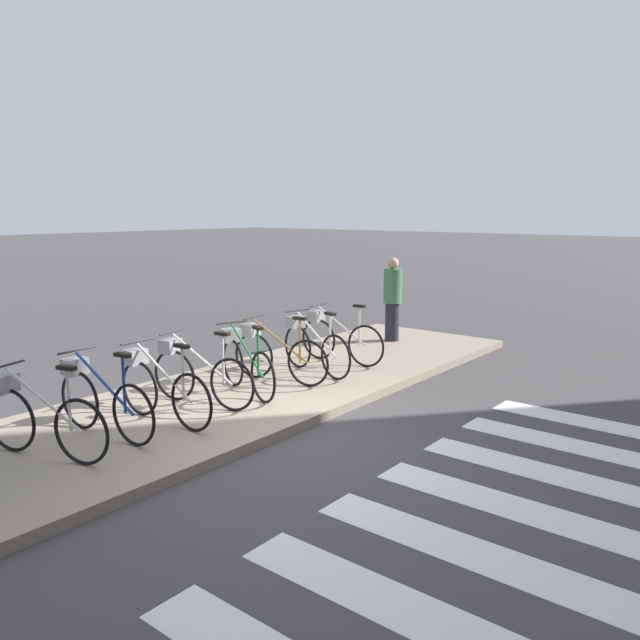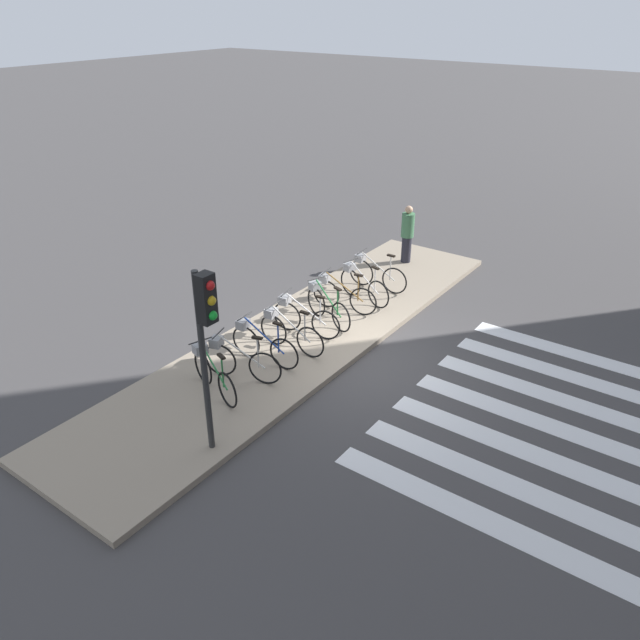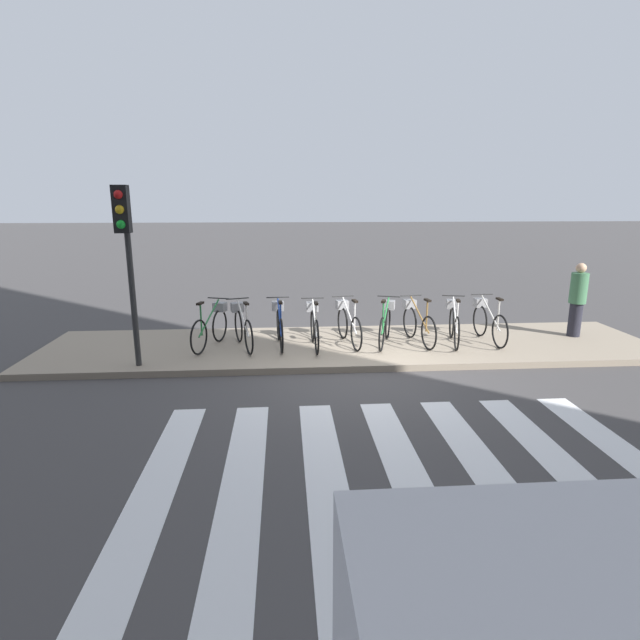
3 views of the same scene
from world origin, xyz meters
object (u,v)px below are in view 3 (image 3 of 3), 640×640
Objects in this scene: parked_bicycle_4 at (348,322)px; parked_bicycle_5 at (386,323)px; parked_bicycle_0 at (212,325)px; parked_bicycle_6 at (417,321)px; parked_bicycle_3 at (314,325)px; traffic_light at (125,239)px; pedestrian at (577,299)px; parked_bicycle_1 at (242,325)px; parked_bicycle_7 at (454,322)px; parked_bicycle_2 at (279,324)px; parked_bicycle_8 at (488,320)px.

parked_bicycle_5 is at bearing -6.05° from parked_bicycle_4.
parked_bicycle_0 is 4.10m from parked_bicycle_6.
parked_bicycle_3 is (2.01, -0.14, 0.00)m from parked_bicycle_0.
traffic_light reaches higher than parked_bicycle_6.
pedestrian is at bearing 9.26° from traffic_light.
parked_bicycle_1 is 4.23m from parked_bicycle_7.
traffic_light reaches higher than parked_bicycle_4.
parked_bicycle_1 is 0.97× the size of parked_bicycle_2.
parked_bicycle_0 and parked_bicycle_6 have the same top height.
parked_bicycle_8 is 7.04m from traffic_light.
parked_bicycle_7 is at bearing -1.08° from parked_bicycle_0.
parked_bicycle_5 and parked_bicycle_8 have the same top height.
parked_bicycle_4 is 4.40m from traffic_light.
pedestrian is (4.87, 0.20, 0.38)m from parked_bicycle_4.
parked_bicycle_1 and parked_bicycle_2 have the same top height.
traffic_light reaches higher than parked_bicycle_8.
parked_bicycle_6 is (3.50, 0.06, 0.00)m from parked_bicycle_1.
parked_bicycle_6 is at bearing 3.67° from parked_bicycle_3.
parked_bicycle_1 is at bearing -179.14° from parked_bicycle_8.
parked_bicycle_5 is (2.85, 0.01, 0.00)m from parked_bicycle_1.
parked_bicycle_5 is 1.38m from parked_bicycle_7.
parked_bicycle_6 is (1.41, -0.03, 0.00)m from parked_bicycle_4.
parked_bicycle_4 and parked_bicycle_8 have the same top height.
parked_bicycle_3 is (1.41, -0.07, 0.00)m from parked_bicycle_1.
parked_bicycle_5 is at bearing -176.18° from pedestrian.
parked_bicycle_3 is at bearing -177.69° from parked_bicycle_8.
parked_bicycle_7 and parked_bicycle_8 have the same top height.
parked_bicycle_6 is at bearing -179.61° from parked_bicycle_8.
parked_bicycle_4 is at bearing 173.95° from parked_bicycle_5.
parked_bicycle_3 and parked_bicycle_7 have the same top height.
parked_bicycle_0 is at bearing -178.32° from pedestrian.
parked_bicycle_7 is (4.83, -0.09, 0.00)m from parked_bicycle_0.
parked_bicycle_6 and parked_bicycle_8 have the same top height.
parked_bicycle_3 is at bearing -2.82° from parked_bicycle_1.
parked_bicycle_4 and parked_bicycle_6 have the same top height.
parked_bicycle_5 is at bearing 3.27° from parked_bicycle_3.
parked_bicycle_0 is 5.57m from parked_bicycle_8.
parked_bicycle_1 is at bearing 177.18° from parked_bicycle_3.
parked_bicycle_7 is at bearing -7.01° from parked_bicycle_6.
parked_bicycle_3 is at bearing -3.86° from parked_bicycle_0.
parked_bicycle_2 is at bearing 4.70° from parked_bicycle_1.
parked_bicycle_0 is at bearing -179.91° from parked_bicycle_8.
parked_bicycle_6 is 1.01× the size of pedestrian.
parked_bicycle_2 is (1.33, -0.01, 0.00)m from parked_bicycle_0.
parked_bicycle_0 is 2.01m from parked_bicycle_3.
parked_bicycle_4 is at bearing 13.24° from parked_bicycle_3.
traffic_light is (-2.46, -1.19, 1.78)m from parked_bicycle_2.
parked_bicycle_2 is 1.02× the size of pedestrian.
parked_bicycle_4 is (2.69, 0.03, 0.00)m from parked_bicycle_0.
parked_bicycle_4 is (0.69, 0.16, 0.00)m from parked_bicycle_3.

